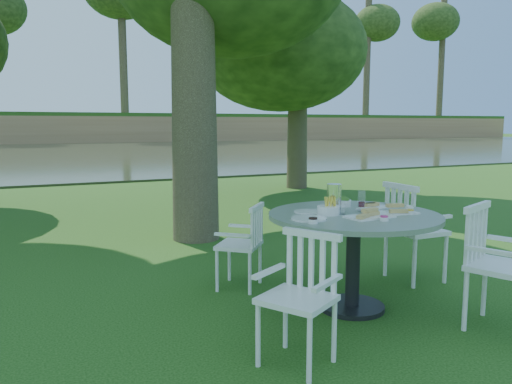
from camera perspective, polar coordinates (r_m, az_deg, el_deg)
ground at (r=5.47m, az=0.90°, el=-9.12°), size 140.00×140.00×0.00m
table at (r=4.33m, az=11.11°, el=-4.43°), size 1.45×1.45×0.84m
chair_ne at (r=5.27m, az=17.02°, el=-3.55°), size 0.49×0.52×1.00m
chair_nw at (r=4.83m, az=-1.03°, el=-5.46°), size 0.57×0.57×0.82m
chair_sw at (r=3.41m, az=5.45°, el=-10.72°), size 0.58×0.59×0.87m
chair_se at (r=4.32m, az=25.19°, el=-6.67°), size 0.62×0.61×0.96m
tableware at (r=4.30m, az=9.98°, el=-1.70°), size 1.19×0.86×0.24m
river at (r=27.84m, az=-20.44°, el=4.03°), size 100.00×28.00×0.12m
far_bank at (r=46.24m, az=-22.51°, el=14.25°), size 100.00×18.00×15.20m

